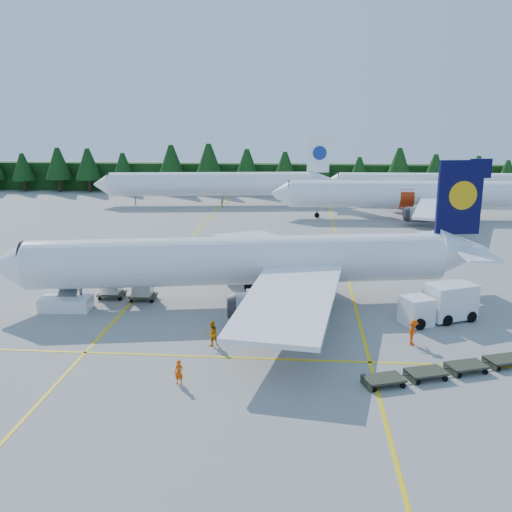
# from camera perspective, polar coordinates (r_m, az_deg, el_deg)

# --- Properties ---
(ground) EXTENTS (320.00, 320.00, 0.00)m
(ground) POSITION_cam_1_polar(r_m,az_deg,el_deg) (45.57, 2.91, -7.19)
(ground) COLOR gray
(ground) RESTS_ON ground
(taxi_stripe_a) EXTENTS (0.25, 120.00, 0.01)m
(taxi_stripe_a) POSITION_cam_1_polar(r_m,az_deg,el_deg) (66.38, -8.66, -0.52)
(taxi_stripe_a) COLOR yellow
(taxi_stripe_a) RESTS_ON ground
(taxi_stripe_b) EXTENTS (0.25, 120.00, 0.01)m
(taxi_stripe_b) POSITION_cam_1_polar(r_m,az_deg,el_deg) (64.78, 8.83, -0.89)
(taxi_stripe_b) COLOR yellow
(taxi_stripe_b) RESTS_ON ground
(taxi_stripe_cross) EXTENTS (80.00, 0.25, 0.01)m
(taxi_stripe_cross) POSITION_cam_1_polar(r_m,az_deg,el_deg) (40.04, 2.62, -10.28)
(taxi_stripe_cross) COLOR yellow
(taxi_stripe_cross) RESTS_ON ground
(treeline_hedge) EXTENTS (220.00, 4.00, 6.00)m
(treeline_hedge) POSITION_cam_1_polar(r_m,az_deg,el_deg) (125.21, 4.21, 7.79)
(treeline_hedge) COLOR black
(treeline_hedge) RESTS_ON ground
(airliner_navy) EXTENTS (42.86, 34.98, 12.55)m
(airliner_navy) POSITION_cam_1_polar(r_m,az_deg,el_deg) (50.47, -2.56, -0.57)
(airliner_navy) COLOR white
(airliner_navy) RESTS_ON ground
(airliner_red) EXTENTS (43.79, 36.00, 12.73)m
(airliner_red) POSITION_cam_1_polar(r_m,az_deg,el_deg) (95.28, 14.24, 5.95)
(airliner_red) COLOR white
(airliner_red) RESTS_ON ground
(airliner_far_left) EXTENTS (43.45, 9.14, 12.66)m
(airliner_far_left) POSITION_cam_1_polar(r_m,az_deg,el_deg) (106.94, -5.25, 7.23)
(airliner_far_left) COLOR white
(airliner_far_left) RESTS_ON ground
(airliner_far_right) EXTENTS (40.88, 5.35, 11.88)m
(airliner_far_right) POSITION_cam_1_polar(r_m,az_deg,el_deg) (113.69, 16.46, 7.00)
(airliner_far_right) COLOR white
(airliner_far_right) RESTS_ON ground
(airstairs) EXTENTS (4.37, 5.93, 3.84)m
(airstairs) POSITION_cam_1_polar(r_m,az_deg,el_deg) (52.25, -18.38, -4.14)
(airstairs) COLOR white
(airstairs) RESTS_ON ground
(service_truck) EXTENTS (6.63, 4.69, 3.02)m
(service_truck) POSITION_cam_1_polar(r_m,az_deg,el_deg) (48.78, 17.78, -4.56)
(service_truck) COLOR white
(service_truck) RESTS_ON ground
(dolly_train) EXTENTS (11.33, 5.88, 0.14)m
(dolly_train) POSITION_cam_1_polar(r_m,az_deg,el_deg) (39.59, 18.52, -10.61)
(dolly_train) COLOR #313526
(dolly_train) RESTS_ON ground
(uld_pair) EXTENTS (5.53, 2.37, 1.84)m
(uld_pair) POSITION_cam_1_polar(r_m,az_deg,el_deg) (53.31, -12.77, -2.95)
(uld_pair) COLOR #313526
(uld_pair) RESTS_ON ground
(crew_a) EXTENTS (0.65, 0.50, 1.60)m
(crew_a) POSITION_cam_1_polar(r_m,az_deg,el_deg) (36.63, -7.71, -11.45)
(crew_a) COLOR #F44905
(crew_a) RESTS_ON ground
(crew_b) EXTENTS (1.15, 1.13, 1.87)m
(crew_b) POSITION_cam_1_polar(r_m,az_deg,el_deg) (42.05, -4.44, -7.71)
(crew_b) COLOR orange
(crew_b) RESTS_ON ground
(crew_c) EXTENTS (0.86, 0.96, 1.93)m
(crew_c) POSITION_cam_1_polar(r_m,az_deg,el_deg) (43.58, 15.44, -7.36)
(crew_c) COLOR #FC4905
(crew_c) RESTS_ON ground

